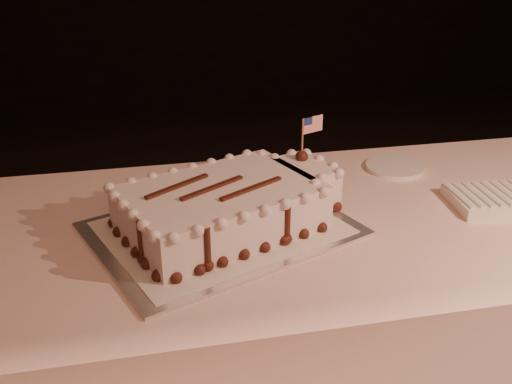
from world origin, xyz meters
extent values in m
cube|color=beige|center=(0.00, 0.60, 0.38)|extent=(2.40, 0.80, 0.75)
cube|color=silver|center=(-0.41, 0.58, 0.75)|extent=(0.67, 0.59, 0.01)
cube|color=silver|center=(-0.41, 0.58, 0.76)|extent=(0.60, 0.53, 0.00)
cube|color=white|center=(-0.41, 0.58, 0.81)|extent=(0.49, 0.41, 0.10)
cube|color=white|center=(-0.19, 0.67, 0.81)|extent=(0.15, 0.18, 0.10)
sphere|color=#4A1D12|center=(-0.53, 0.39, 0.77)|extent=(0.03, 0.03, 0.03)
sphere|color=#4A1D12|center=(-0.48, 0.40, 0.77)|extent=(0.03, 0.03, 0.03)
sphere|color=#4A1D12|center=(-0.44, 0.42, 0.77)|extent=(0.03, 0.03, 0.03)
sphere|color=#4A1D12|center=(-0.39, 0.44, 0.77)|extent=(0.03, 0.03, 0.03)
sphere|color=#4A1D12|center=(-0.34, 0.46, 0.77)|extent=(0.03, 0.03, 0.03)
sphere|color=#4A1D12|center=(-0.29, 0.48, 0.77)|extent=(0.03, 0.03, 0.03)
sphere|color=#4A1D12|center=(-0.24, 0.50, 0.77)|extent=(0.03, 0.03, 0.03)
sphere|color=#4A1D12|center=(-0.20, 0.52, 0.77)|extent=(0.03, 0.03, 0.03)
sphere|color=#4A1D12|center=(-0.20, 0.56, 0.77)|extent=(0.03, 0.03, 0.03)
sphere|color=#4A1D12|center=(-0.18, 0.59, 0.77)|extent=(0.03, 0.03, 0.03)
sphere|color=#4A1D12|center=(-0.13, 0.61, 0.77)|extent=(0.03, 0.03, 0.03)
sphere|color=#4A1D12|center=(-0.13, 0.65, 0.77)|extent=(0.03, 0.03, 0.03)
sphere|color=#4A1D12|center=(-0.15, 0.70, 0.77)|extent=(0.03, 0.03, 0.03)
sphere|color=#4A1D12|center=(-0.17, 0.74, 0.77)|extent=(0.03, 0.03, 0.03)
sphere|color=#4A1D12|center=(-0.21, 0.75, 0.77)|extent=(0.03, 0.03, 0.03)
sphere|color=#4A1D12|center=(-0.25, 0.73, 0.77)|extent=(0.03, 0.03, 0.03)
sphere|color=#4A1D12|center=(-0.28, 0.76, 0.77)|extent=(0.03, 0.03, 0.03)
sphere|color=#4A1D12|center=(-0.32, 0.77, 0.77)|extent=(0.03, 0.03, 0.03)
sphere|color=#4A1D12|center=(-0.36, 0.75, 0.77)|extent=(0.03, 0.03, 0.03)
sphere|color=#4A1D12|center=(-0.41, 0.73, 0.77)|extent=(0.03, 0.03, 0.03)
sphere|color=#4A1D12|center=(-0.46, 0.71, 0.77)|extent=(0.03, 0.03, 0.03)
sphere|color=#4A1D12|center=(-0.51, 0.69, 0.77)|extent=(0.03, 0.03, 0.03)
sphere|color=#4A1D12|center=(-0.56, 0.67, 0.77)|extent=(0.03, 0.03, 0.03)
sphere|color=#4A1D12|center=(-0.60, 0.65, 0.77)|extent=(0.03, 0.03, 0.03)
sphere|color=#4A1D12|center=(-0.65, 0.64, 0.77)|extent=(0.03, 0.03, 0.03)
sphere|color=#4A1D12|center=(-0.64, 0.59, 0.77)|extent=(0.03, 0.03, 0.03)
sphere|color=#4A1D12|center=(-0.62, 0.54, 0.77)|extent=(0.03, 0.03, 0.03)
sphere|color=#4A1D12|center=(-0.60, 0.50, 0.77)|extent=(0.03, 0.03, 0.03)
sphere|color=#4A1D12|center=(-0.58, 0.45, 0.77)|extent=(0.03, 0.03, 0.03)
sphere|color=#4A1D12|center=(-0.56, 0.40, 0.77)|extent=(0.03, 0.03, 0.03)
sphere|color=white|center=(-0.53, 0.39, 0.86)|extent=(0.03, 0.03, 0.03)
sphere|color=white|center=(-0.48, 0.40, 0.86)|extent=(0.03, 0.03, 0.03)
sphere|color=white|center=(-0.44, 0.42, 0.86)|extent=(0.03, 0.03, 0.03)
sphere|color=white|center=(-0.39, 0.44, 0.86)|extent=(0.03, 0.03, 0.03)
sphere|color=white|center=(-0.34, 0.46, 0.86)|extent=(0.03, 0.03, 0.03)
sphere|color=white|center=(-0.29, 0.48, 0.86)|extent=(0.03, 0.03, 0.03)
sphere|color=white|center=(-0.24, 0.50, 0.86)|extent=(0.03, 0.03, 0.03)
sphere|color=white|center=(-0.20, 0.52, 0.86)|extent=(0.03, 0.03, 0.03)
sphere|color=white|center=(-0.20, 0.56, 0.86)|extent=(0.03, 0.03, 0.03)
sphere|color=white|center=(-0.18, 0.59, 0.86)|extent=(0.03, 0.03, 0.03)
sphere|color=white|center=(-0.13, 0.61, 0.86)|extent=(0.03, 0.03, 0.03)
sphere|color=white|center=(-0.13, 0.65, 0.86)|extent=(0.03, 0.03, 0.03)
sphere|color=white|center=(-0.15, 0.70, 0.86)|extent=(0.03, 0.03, 0.03)
sphere|color=white|center=(-0.17, 0.74, 0.86)|extent=(0.03, 0.03, 0.03)
sphere|color=white|center=(-0.21, 0.75, 0.86)|extent=(0.03, 0.03, 0.03)
sphere|color=white|center=(-0.25, 0.73, 0.86)|extent=(0.03, 0.03, 0.03)
sphere|color=white|center=(-0.28, 0.76, 0.86)|extent=(0.03, 0.03, 0.03)
sphere|color=white|center=(-0.32, 0.77, 0.86)|extent=(0.03, 0.03, 0.03)
sphere|color=white|center=(-0.36, 0.75, 0.86)|extent=(0.03, 0.03, 0.03)
sphere|color=white|center=(-0.41, 0.73, 0.86)|extent=(0.03, 0.03, 0.03)
sphere|color=white|center=(-0.46, 0.71, 0.86)|extent=(0.03, 0.03, 0.03)
sphere|color=white|center=(-0.51, 0.69, 0.86)|extent=(0.03, 0.03, 0.03)
sphere|color=white|center=(-0.56, 0.67, 0.86)|extent=(0.03, 0.03, 0.03)
sphere|color=white|center=(-0.60, 0.65, 0.86)|extent=(0.03, 0.03, 0.03)
sphere|color=white|center=(-0.65, 0.64, 0.86)|extent=(0.03, 0.03, 0.03)
sphere|color=white|center=(-0.64, 0.59, 0.86)|extent=(0.03, 0.03, 0.03)
sphere|color=white|center=(-0.62, 0.54, 0.86)|extent=(0.03, 0.03, 0.03)
sphere|color=white|center=(-0.60, 0.50, 0.86)|extent=(0.03, 0.03, 0.03)
sphere|color=white|center=(-0.58, 0.45, 0.86)|extent=(0.03, 0.03, 0.03)
sphere|color=white|center=(-0.56, 0.40, 0.86)|extent=(0.03, 0.03, 0.03)
cylinder|color=#4A1D12|center=(-0.47, 0.41, 0.81)|extent=(0.01, 0.01, 0.09)
sphere|color=#4A1D12|center=(-0.47, 0.41, 0.77)|extent=(0.02, 0.02, 0.02)
cylinder|color=#4A1D12|center=(-0.29, 0.48, 0.81)|extent=(0.01, 0.01, 0.09)
sphere|color=#4A1D12|center=(-0.29, 0.48, 0.77)|extent=(0.02, 0.02, 0.02)
cylinder|color=#4A1D12|center=(-0.18, 0.59, 0.81)|extent=(0.01, 0.01, 0.09)
sphere|color=#4A1D12|center=(-0.18, 0.59, 0.77)|extent=(0.02, 0.02, 0.02)
cylinder|color=#4A1D12|center=(-0.16, 0.73, 0.81)|extent=(0.01, 0.01, 0.09)
sphere|color=#4A1D12|center=(-0.16, 0.73, 0.77)|extent=(0.02, 0.02, 0.02)
cylinder|color=#4A1D12|center=(-0.29, 0.78, 0.81)|extent=(0.01, 0.01, 0.09)
sphere|color=#4A1D12|center=(-0.29, 0.78, 0.77)|extent=(0.02, 0.02, 0.02)
cylinder|color=#4A1D12|center=(-0.47, 0.71, 0.81)|extent=(0.01, 0.01, 0.09)
sphere|color=#4A1D12|center=(-0.47, 0.71, 0.77)|extent=(0.02, 0.02, 0.02)
cylinder|color=#4A1D12|center=(-0.65, 0.64, 0.81)|extent=(0.01, 0.01, 0.09)
sphere|color=#4A1D12|center=(-0.65, 0.64, 0.77)|extent=(0.02, 0.02, 0.02)
cylinder|color=#4A1D12|center=(-0.59, 0.47, 0.81)|extent=(0.01, 0.01, 0.09)
sphere|color=#4A1D12|center=(-0.59, 0.47, 0.77)|extent=(0.02, 0.02, 0.02)
cube|color=#4A1D12|center=(-0.50, 0.60, 0.86)|extent=(0.15, 0.10, 0.01)
cube|color=#4A1D12|center=(-0.43, 0.57, 0.86)|extent=(0.15, 0.10, 0.01)
cube|color=#4A1D12|center=(-0.35, 0.55, 0.86)|extent=(0.15, 0.09, 0.01)
sphere|color=#4A1D12|center=(-0.19, 0.70, 0.87)|extent=(0.03, 0.03, 0.03)
cylinder|color=#AE6A4A|center=(-0.19, 0.70, 0.90)|extent=(0.00, 0.00, 0.12)
cube|color=red|center=(-0.17, 0.71, 0.94)|extent=(0.05, 0.02, 0.04)
cube|color=navy|center=(-0.18, 0.71, 0.95)|extent=(0.02, 0.01, 0.02)
cube|color=white|center=(0.27, 0.57, 0.76)|extent=(0.23, 0.18, 0.03)
cube|color=white|center=(0.17, 0.58, 0.78)|extent=(0.01, 0.14, 0.01)
cube|color=white|center=(0.19, 0.58, 0.78)|extent=(0.01, 0.14, 0.01)
cube|color=white|center=(0.22, 0.57, 0.78)|extent=(0.01, 0.14, 0.01)
cube|color=white|center=(0.24, 0.57, 0.78)|extent=(0.01, 0.14, 0.01)
cube|color=white|center=(0.27, 0.57, 0.78)|extent=(0.01, 0.14, 0.01)
cube|color=white|center=(0.29, 0.57, 0.78)|extent=(0.01, 0.14, 0.01)
cylinder|color=white|center=(0.12, 0.83, 0.76)|extent=(0.16, 0.16, 0.01)
camera|label=1|loc=(-0.57, -0.54, 1.38)|focal=40.00mm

